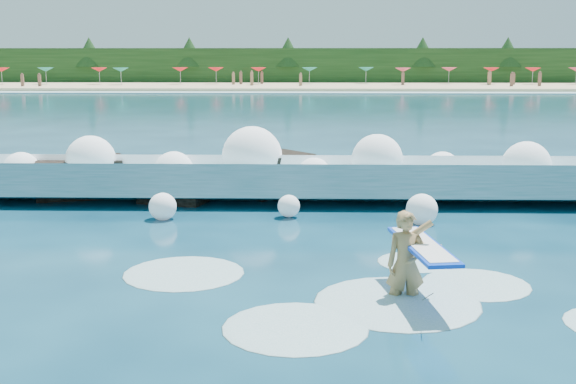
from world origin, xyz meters
The scene contains 11 objects.
ground centered at (0.00, 0.00, 0.00)m, with size 200.00×200.00×0.00m, color #072B3F.
beach centered at (0.00, 78.00, 0.20)m, with size 140.00×20.00×0.40m, color tan.
wet_band centered at (0.00, 67.00, 0.04)m, with size 140.00×5.00×0.08m, color silver.
treeline centered at (0.00, 88.00, 2.50)m, with size 140.00×4.00×5.00m, color black.
breaking_wave centered at (0.98, 7.17, 0.55)m, with size 18.41×2.85×1.59m.
rock_cluster centered at (-2.19, 7.62, 0.45)m, with size 8.41×3.39×1.42m.
surfer_with_board centered at (3.66, -1.41, 0.68)m, with size 1.09×3.00×1.85m.
wave_spray centered at (1.12, 7.12, 1.02)m, with size 15.72×4.64×2.11m.
surf_foam centered at (2.88, -1.37, 0.00)m, with size 9.30×5.55×0.14m.
beach_umbrellas centered at (-0.29, 80.02, 2.25)m, with size 113.69×6.66×0.50m.
beachgoers centered at (6.37, 75.54, 1.13)m, with size 97.65×12.36×1.93m.
Camera 1 is at (1.90, -13.28, 4.12)m, focal length 45.00 mm.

